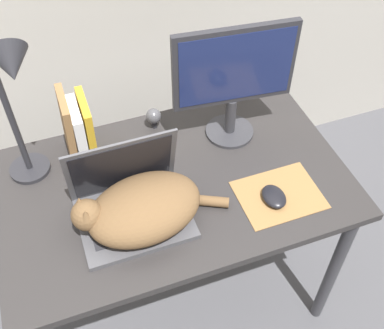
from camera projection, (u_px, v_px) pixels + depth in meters
desk at (174, 199)px, 1.60m from camera, size 1.12×0.68×0.73m
laptop at (131, 203)px, 1.42m from camera, size 0.33×0.26×0.27m
cat at (141, 209)px, 1.38m from camera, size 0.47×0.28×0.15m
external_monitor at (234, 77)px, 1.51m from camera, size 0.40×0.17×0.42m
mousepad at (279, 195)px, 1.50m from camera, size 0.26×0.20×0.00m
computer_mouse at (274, 197)px, 1.48m from camera, size 0.07×0.10×0.03m
book_row at (78, 129)px, 1.55m from camera, size 0.09×0.16×0.25m
desk_lamp at (15, 91)px, 1.31m from camera, size 0.17×0.17×0.50m
webcam at (154, 116)px, 1.68m from camera, size 0.05×0.05×0.08m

